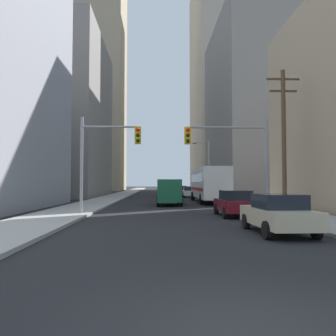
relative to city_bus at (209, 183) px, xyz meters
name	(u,v)px	position (x,y,z in m)	size (l,w,h in m)	color
sidewalk_left	(120,195)	(-11.04, 20.50, -1.85)	(3.55, 160.00, 0.15)	#9E9E99
sidewalk_right	(205,195)	(2.69, 20.50, -1.85)	(3.55, 160.00, 0.15)	#9E9E99
city_bus	(209,183)	(0.00, 0.00, 0.00)	(2.72, 11.54, 3.40)	silver
cargo_van_green	(169,191)	(-4.19, -4.04, -0.64)	(2.16, 5.24, 2.26)	#195938
sedan_beige	(278,214)	(-0.65, -20.85, -1.16)	(1.95, 4.23, 1.52)	#C6B793
sedan_maroon	(235,203)	(-0.70, -14.07, -1.16)	(1.95, 4.22, 1.52)	maroon
sedan_blue	(167,194)	(-4.08, 3.97, -1.16)	(1.95, 4.23, 1.52)	navy
sedan_silver	(190,192)	(-0.75, 11.96, -1.16)	(1.95, 4.25, 1.52)	#B7BABF
sedan_red	(181,190)	(-0.89, 24.38, -1.16)	(1.95, 4.21, 1.52)	maroon
traffic_signal_near_left	(108,149)	(-8.30, -13.13, 2.11)	(3.69, 0.44, 6.00)	gray
traffic_signal_near_right	(230,148)	(-0.75, -13.13, 2.18)	(5.18, 0.44, 6.00)	gray
utility_pole_right	(284,137)	(3.04, -12.06, 3.05)	(2.20, 0.28, 9.42)	brown
street_lamp_right	(206,164)	(1.27, 10.17, 2.59)	(2.24, 0.32, 7.50)	gray
building_left_mid_office	(46,117)	(-22.15, 17.87, 10.15)	(17.33, 21.68, 24.15)	gray
building_left_far_tower	(79,61)	(-26.64, 58.16, 33.57)	(24.92, 18.63, 70.99)	tan
building_right_mid_block	(263,110)	(12.80, 22.17, 12.49)	(16.12, 24.44, 28.84)	gray
building_right_far_highrise	(232,83)	(16.54, 60.29, 28.61)	(21.53, 29.21, 61.08)	#B7A893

